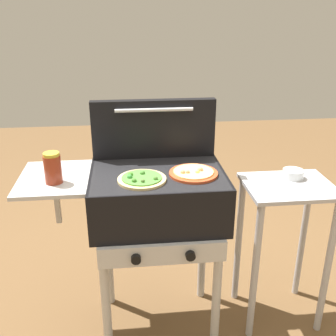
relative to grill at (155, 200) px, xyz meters
name	(u,v)px	position (x,y,z in m)	size (l,w,h in m)	color
ground_plane	(159,321)	(0.01, 0.00, -0.76)	(8.00, 8.00, 0.00)	brown
grill	(155,200)	(0.00, 0.00, 0.00)	(0.96, 0.53, 0.90)	black
grill_lid_open	(154,129)	(0.01, 0.22, 0.30)	(0.63, 0.08, 0.30)	black
pizza_veggie	(142,179)	(-0.07, -0.08, 0.15)	(0.22, 0.22, 0.03)	#E0C17F
pizza_cheese	(193,173)	(0.18, -0.04, 0.15)	(0.23, 0.23, 0.04)	#C64723
sauce_jar	(53,168)	(-0.45, -0.06, 0.21)	(0.08, 0.08, 0.14)	maroon
prep_table	(284,226)	(0.67, 0.00, -0.19)	(0.44, 0.36, 0.80)	#B2B2B7
topping_bowl_near	(293,174)	(0.72, 0.08, 0.07)	(0.11, 0.11, 0.04)	silver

